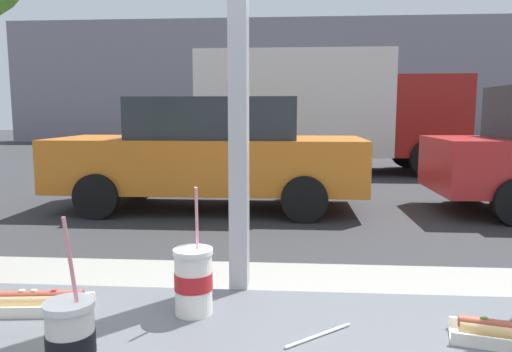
{
  "coord_description": "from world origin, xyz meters",
  "views": [
    {
      "loc": [
        0.15,
        -1.24,
        1.49
      ],
      "look_at": [
        -0.14,
        2.65,
        0.98
      ],
      "focal_mm": 33.69,
      "sensor_mm": 36.0,
      "label": 1
    }
  ],
  "objects_px": {
    "soda_cup_right": "(71,342)",
    "box_truck": "(322,108)",
    "soda_cup_left": "(193,280)",
    "hotdog_tray_near": "(40,302)",
    "parked_car_orange": "(211,153)"
  },
  "relations": [
    {
      "from": "soda_cup_right",
      "to": "box_truck",
      "type": "bearing_deg",
      "value": 84.25
    },
    {
      "from": "soda_cup_left",
      "to": "box_truck",
      "type": "distance_m",
      "value": 11.13
    },
    {
      "from": "soda_cup_left",
      "to": "soda_cup_right",
      "type": "height_order",
      "value": "soda_cup_left"
    },
    {
      "from": "box_truck",
      "to": "hotdog_tray_near",
      "type": "bearing_deg",
      "value": -97.09
    },
    {
      "from": "parked_car_orange",
      "to": "box_truck",
      "type": "relative_size",
      "value": 0.74
    },
    {
      "from": "soda_cup_left",
      "to": "soda_cup_right",
      "type": "xyz_separation_m",
      "value": [
        -0.16,
        -0.33,
        -0.0
      ]
    },
    {
      "from": "hotdog_tray_near",
      "to": "box_truck",
      "type": "distance_m",
      "value": 11.19
    },
    {
      "from": "soda_cup_left",
      "to": "hotdog_tray_near",
      "type": "bearing_deg",
      "value": -178.03
    },
    {
      "from": "soda_cup_left",
      "to": "soda_cup_right",
      "type": "relative_size",
      "value": 1.01
    },
    {
      "from": "soda_cup_right",
      "to": "box_truck",
      "type": "distance_m",
      "value": 11.47
    },
    {
      "from": "soda_cup_left",
      "to": "hotdog_tray_near",
      "type": "relative_size",
      "value": 1.26
    },
    {
      "from": "hotdog_tray_near",
      "to": "parked_car_orange",
      "type": "xyz_separation_m",
      "value": [
        -0.62,
        6.22,
        -0.15
      ]
    },
    {
      "from": "soda_cup_left",
      "to": "box_truck",
      "type": "xyz_separation_m",
      "value": [
        0.99,
        11.08,
        0.51
      ]
    },
    {
      "from": "hotdog_tray_near",
      "to": "parked_car_orange",
      "type": "distance_m",
      "value": 6.25
    },
    {
      "from": "soda_cup_left",
      "to": "box_truck",
      "type": "height_order",
      "value": "box_truck"
    }
  ]
}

